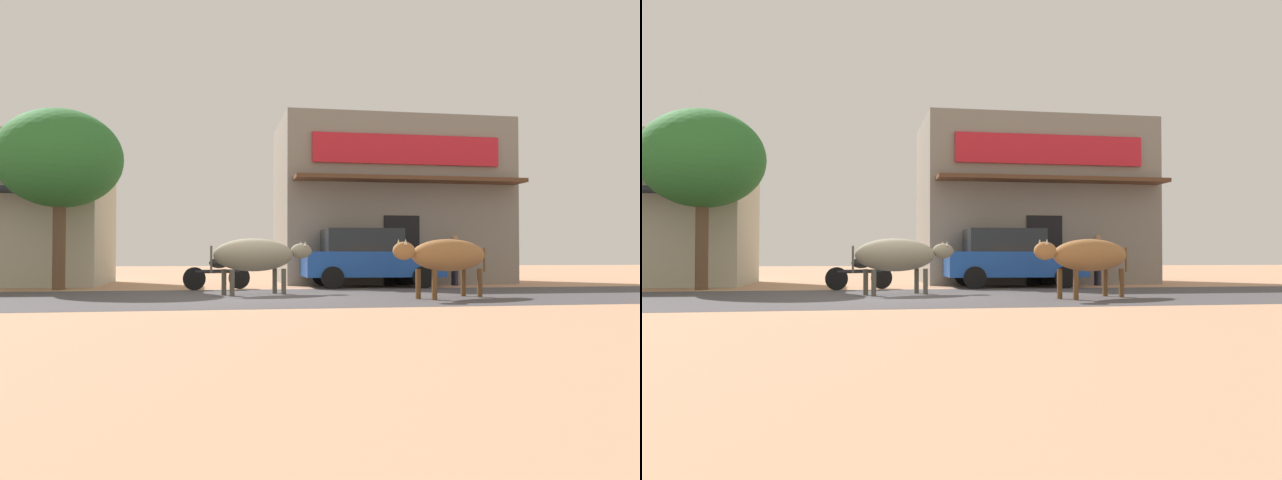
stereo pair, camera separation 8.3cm
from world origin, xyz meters
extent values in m
plane|color=tan|center=(0.00, 0.00, 0.00)|extent=(80.00, 80.00, 0.00)
cube|color=#454245|center=(0.00, 0.00, 0.00)|extent=(72.00, 6.08, 0.00)
cube|color=gray|center=(4.77, 6.96, 2.63)|extent=(7.31, 4.15, 5.26)
cube|color=red|center=(4.77, 4.83, 4.11)|extent=(5.85, 0.10, 0.90)
cube|color=brown|center=(4.77, 4.44, 3.16)|extent=(7.02, 0.90, 0.12)
cube|color=black|center=(4.60, 4.86, 1.05)|extent=(1.10, 0.06, 2.10)
cylinder|color=brown|center=(-4.99, 3.80, 1.19)|extent=(0.32, 0.32, 2.39)
ellipsoid|color=#2B6F2E|center=(-4.99, 3.80, 3.43)|extent=(3.21, 3.21, 2.56)
cube|color=#1847A6|center=(3.37, 3.83, 0.65)|extent=(3.90, 1.89, 0.70)
cube|color=#1E2328|center=(3.08, 3.84, 1.32)|extent=(2.16, 1.69, 0.64)
cylinder|color=black|center=(4.65, 4.68, 0.30)|extent=(0.60, 0.20, 0.60)
cylinder|color=black|center=(4.60, 2.91, 0.30)|extent=(0.60, 0.20, 0.60)
cylinder|color=black|center=(2.15, 4.75, 0.30)|extent=(0.60, 0.20, 0.60)
cylinder|color=black|center=(2.10, 2.98, 0.30)|extent=(0.60, 0.20, 0.60)
cylinder|color=black|center=(-0.35, 3.50, 0.30)|extent=(0.58, 0.30, 0.59)
cylinder|color=black|center=(-1.51, 3.01, 0.30)|extent=(0.58, 0.30, 0.59)
cylinder|color=black|center=(-0.93, 3.26, 0.48)|extent=(1.21, 0.58, 0.10)
ellipsoid|color=black|center=(-0.88, 3.27, 0.70)|extent=(0.61, 0.44, 0.28)
cylinder|color=black|center=(-0.40, 3.47, 0.75)|extent=(0.06, 0.06, 0.60)
ellipsoid|color=gray|center=(-0.13, 0.82, 0.91)|extent=(2.07, 1.34, 0.75)
ellipsoid|color=gray|center=(1.01, 1.30, 1.00)|extent=(0.62, 0.48, 0.36)
cone|color=beige|center=(1.02, 1.41, 1.18)|extent=(0.06, 0.06, 0.12)
cone|color=beige|center=(1.10, 1.23, 1.18)|extent=(0.06, 0.06, 0.12)
cylinder|color=#4B483B|center=(0.38, 1.26, 0.30)|extent=(0.11, 0.11, 0.59)
cylinder|color=#4B483B|center=(0.55, 0.87, 0.30)|extent=(0.11, 0.11, 0.59)
cylinder|color=#4B483B|center=(-0.81, 0.76, 0.30)|extent=(0.11, 0.11, 0.59)
cylinder|color=#4B483B|center=(-0.65, 0.37, 0.30)|extent=(0.11, 0.11, 0.59)
cylinder|color=#4B483B|center=(-1.10, 0.41, 0.81)|extent=(0.05, 0.05, 0.60)
ellipsoid|color=#9E683A|center=(3.83, -0.95, 0.90)|extent=(2.23, 1.58, 0.68)
ellipsoid|color=#9E683A|center=(2.65, -1.57, 0.99)|extent=(0.63, 0.51, 0.36)
cone|color=beige|center=(2.65, -1.68, 1.17)|extent=(0.06, 0.06, 0.12)
cone|color=beige|center=(2.55, -1.50, 1.17)|extent=(0.06, 0.06, 0.12)
cylinder|color=brown|center=(3.31, -1.47, 0.31)|extent=(0.11, 0.11, 0.61)
cylinder|color=brown|center=(3.10, -1.08, 0.31)|extent=(0.11, 0.11, 0.61)
cylinder|color=brown|center=(4.56, -0.82, 0.31)|extent=(0.11, 0.11, 0.61)
cylinder|color=brown|center=(4.36, -0.42, 0.31)|extent=(0.11, 0.11, 0.61)
cylinder|color=brown|center=(4.84, -0.42, 0.80)|extent=(0.05, 0.05, 0.54)
cylinder|color=#262633|center=(6.09, 4.47, 0.38)|extent=(0.14, 0.14, 0.76)
cylinder|color=#262633|center=(6.09, 4.29, 0.38)|extent=(0.14, 0.14, 0.76)
cube|color=maroon|center=(6.09, 4.38, 1.03)|extent=(0.44, 0.33, 0.54)
sphere|color=tan|center=(6.09, 4.38, 1.41)|extent=(0.21, 0.21, 0.21)
cylinder|color=maroon|center=(6.09, 4.64, 1.06)|extent=(0.09, 0.09, 0.49)
cylinder|color=maroon|center=(6.09, 4.12, 1.06)|extent=(0.09, 0.09, 0.49)
camera|label=1|loc=(-1.13, -13.59, 0.90)|focal=35.62mm
camera|label=2|loc=(-1.05, -13.61, 0.90)|focal=35.62mm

